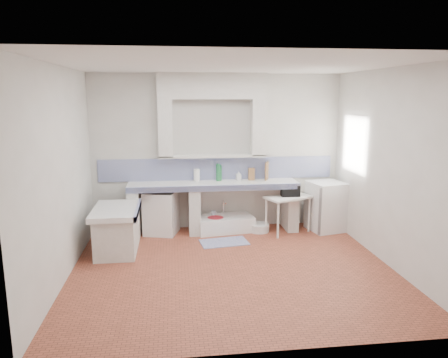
{
  "coord_description": "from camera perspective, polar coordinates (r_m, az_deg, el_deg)",
  "views": [
    {
      "loc": [
        -0.8,
        -5.55,
        2.41
      ],
      "look_at": [
        0.0,
        1.0,
        1.1
      ],
      "focal_mm": 33.71,
      "sensor_mm": 36.0,
      "label": 1
    }
  ],
  "objects": [
    {
      "name": "lace_valance",
      "position": [
        7.43,
        17.69,
        7.39
      ],
      "size": [
        0.01,
        0.84,
        0.24
      ],
      "primitive_type": "cube",
      "color": "white",
      "rests_on": "ground"
    },
    {
      "name": "wall_back",
      "position": [
        7.66,
        -0.9,
        3.65
      ],
      "size": [
        4.5,
        0.0,
        4.5
      ],
      "primitive_type": "plane",
      "rotation": [
        1.57,
        0.0,
        0.0
      ],
      "color": "silver",
      "rests_on": "ground"
    },
    {
      "name": "water_bottle_a",
      "position": [
        7.76,
        -1.44,
        -5.56
      ],
      "size": [
        0.12,
        0.12,
        0.34
      ],
      "primitive_type": "cylinder",
      "rotation": [
        0.0,
        0.0,
        0.36
      ],
      "color": "silver",
      "rests_on": "ground"
    },
    {
      "name": "backsplash",
      "position": [
        7.69,
        -0.89,
        1.42
      ],
      "size": [
        4.27,
        0.03,
        0.4
      ],
      "primitive_type": "cube",
      "color": "navy",
      "rests_on": "ground"
    },
    {
      "name": "counter_pier_left",
      "position": [
        7.55,
        -12.06,
        -4.38
      ],
      "size": [
        0.2,
        0.55,
        0.82
      ],
      "primitive_type": "cube",
      "color": "silver",
      "rests_on": "ground"
    },
    {
      "name": "window_frame",
      "position": [
        7.52,
        18.53,
        4.47
      ],
      "size": [
        0.35,
        0.86,
        1.06
      ],
      "primitive_type": "cube",
      "color": "#382312",
      "rests_on": "ground"
    },
    {
      "name": "side_table",
      "position": [
        7.6,
        8.63,
        -4.76
      ],
      "size": [
        0.91,
        0.73,
        0.04
      ],
      "primitive_type": "cube",
      "rotation": [
        0.0,
        0.0,
        0.41
      ],
      "color": "white",
      "rests_on": "ground"
    },
    {
      "name": "bucket_orange",
      "position": [
        7.58,
        0.82,
        -6.3
      ],
      "size": [
        0.29,
        0.29,
        0.25
      ],
      "primitive_type": "cylinder",
      "rotation": [
        0.0,
        0.0,
        0.05
      ],
      "color": "orange",
      "rests_on": "ground"
    },
    {
      "name": "rug",
      "position": [
        7.1,
        0.01,
        -8.57
      ],
      "size": [
        0.84,
        0.55,
        0.01
      ],
      "primitive_type": "cube",
      "rotation": [
        0.0,
        0.0,
        0.14
      ],
      "color": "#393E87",
      "rests_on": "ground"
    },
    {
      "name": "peninsula_lip",
      "position": [
        6.71,
        -11.62,
        -4.13
      ],
      "size": [
        0.04,
        1.1,
        0.1
      ],
      "primitive_type": "cube",
      "color": "navy",
      "rests_on": "ground"
    },
    {
      "name": "ceiling",
      "position": [
        5.62,
        1.27,
        15.21
      ],
      "size": [
        4.5,
        4.5,
        0.0
      ],
      "primitive_type": "plane",
      "rotation": [
        3.14,
        0.0,
        0.0
      ],
      "color": "silver",
      "rests_on": "ground"
    },
    {
      "name": "bucket_blue",
      "position": [
        7.68,
        2.05,
        -6.04
      ],
      "size": [
        0.29,
        0.29,
        0.27
      ],
      "primitive_type": "cylinder",
      "rotation": [
        0.0,
        0.0,
        0.02
      ],
      "color": "#0847BB",
      "rests_on": "ground"
    },
    {
      "name": "peninsula_top",
      "position": [
        6.74,
        -14.43,
        -4.17
      ],
      "size": [
        0.7,
        1.1,
        0.08
      ],
      "primitive_type": "cube",
      "color": "white",
      "rests_on": "ground"
    },
    {
      "name": "paper_towel",
      "position": [
        7.54,
        -3.73,
        0.51
      ],
      "size": [
        0.12,
        0.12,
        0.22
      ],
      "primitive_type": "cylinder",
      "rotation": [
        0.0,
        0.0,
        -0.09
      ],
      "color": "white",
      "rests_on": "counter_slab"
    },
    {
      "name": "sink",
      "position": [
        7.66,
        0.09,
        -6.16
      ],
      "size": [
        1.07,
        0.68,
        0.24
      ],
      "primitive_type": "cube",
      "rotation": [
        0.0,
        0.0,
        0.14
      ],
      "color": "white",
      "rests_on": "ground"
    },
    {
      "name": "stove",
      "position": [
        7.54,
        -8.5,
        -4.51
      ],
      "size": [
        0.66,
        0.64,
        0.76
      ],
      "primitive_type": "cube",
      "rotation": [
        0.0,
        0.0,
        -0.27
      ],
      "color": "white",
      "rests_on": "ground"
    },
    {
      "name": "counter_slab",
      "position": [
        7.45,
        -1.41,
        -0.79
      ],
      "size": [
        3.0,
        0.6,
        0.08
      ],
      "primitive_type": "cube",
      "color": "white",
      "rests_on": "ground"
    },
    {
      "name": "green_bottle_b",
      "position": [
        7.57,
        -0.53,
        0.81
      ],
      "size": [
        0.07,
        0.07,
        0.28
      ],
      "primitive_type": "cylinder",
      "rotation": [
        0.0,
        0.0,
        0.15
      ],
      "color": "#1E6636",
      "rests_on": "counter_slab"
    },
    {
      "name": "alcove_mass",
      "position": [
        7.46,
        -1.61,
        12.49
      ],
      "size": [
        1.9,
        0.25,
        0.45
      ],
      "primitive_type": "cube",
      "color": "silver",
      "rests_on": "ground"
    },
    {
      "name": "black_bag",
      "position": [
        7.52,
        8.98,
        -1.55
      ],
      "size": [
        0.33,
        0.2,
        0.2
      ],
      "primitive_type": "cube",
      "rotation": [
        0.0,
        0.0,
        -0.04
      ],
      "color": "black",
      "rests_on": "side_table"
    },
    {
      "name": "soap_bottle",
      "position": [
        7.62,
        1.99,
        0.47
      ],
      "size": [
        0.1,
        0.1,
        0.18
      ],
      "primitive_type": "imported",
      "rotation": [
        0.0,
        0.0,
        0.28
      ],
      "color": "white",
      "rests_on": "counter_slab"
    },
    {
      "name": "bucket_red",
      "position": [
        7.59,
        -1.15,
        -6.22
      ],
      "size": [
        0.34,
        0.34,
        0.27
      ],
      "primitive_type": "cylinder",
      "rotation": [
        0.0,
        0.0,
        -0.17
      ],
      "color": "red",
      "rests_on": "ground"
    },
    {
      "name": "counter_pier_mid",
      "position": [
        7.53,
        -4.06,
        -4.21
      ],
      "size": [
        0.2,
        0.55,
        0.82
      ],
      "primitive_type": "cube",
      "color": "silver",
      "rests_on": "ground"
    },
    {
      "name": "water_bottle_b",
      "position": [
        7.78,
        0.84,
        -5.79
      ],
      "size": [
        0.09,
        0.09,
        0.27
      ],
      "primitive_type": "cylinder",
      "rotation": [
        0.0,
        0.0,
        0.28
      ],
      "color": "silver",
      "rests_on": "ground"
    },
    {
      "name": "fridge",
      "position": [
        7.85,
        13.69,
        -3.61
      ],
      "size": [
        0.69,
        0.69,
        0.89
      ],
      "primitive_type": "cube",
      "rotation": [
        0.0,
        0.0,
        0.23
      ],
      "color": "white",
      "rests_on": "ground"
    },
    {
      "name": "counter_lip",
      "position": [
        7.17,
        -1.2,
        -1.25
      ],
      "size": [
        3.0,
        0.04,
        0.1
      ],
      "primitive_type": "cube",
      "color": "navy",
      "rests_on": "ground"
    },
    {
      "name": "counter_pier_right",
      "position": [
        7.81,
        8.91,
        -3.76
      ],
      "size": [
        0.2,
        0.55,
        0.82
      ],
      "primitive_type": "cube",
      "color": "silver",
      "rests_on": "ground"
    },
    {
      "name": "wall_front",
      "position": [
        3.78,
        5.52,
        -4.32
      ],
      "size": [
        4.5,
        0.0,
        4.5
      ],
      "primitive_type": "plane",
      "rotation": [
        -1.57,
        0.0,
        0.0
      ],
      "color": "silver",
      "rests_on": "ground"
    },
    {
      "name": "basin_white",
      "position": [
        7.67,
        4.78,
        -6.57
      ],
      "size": [
        0.47,
        0.47,
        0.14
      ],
      "primitive_type": "cylinder",
      "rotation": [
        0.0,
        0.0,
        0.34
      ],
      "color": "white",
      "rests_on": "ground"
    },
    {
      "name": "cutting_board",
      "position": [
        7.71,
        5.82,
        1.11
      ],
      "size": [
        0.12,
        0.23,
        0.33
      ],
      "primitive_type": "cube",
      "rotation": [
        0.0,
        0.0,
        -0.41
      ],
      "color": "olive",
      "rests_on": "counter_slab"
    },
    {
      "name": "floor",
      "position": [
        6.1,
        1.16,
        -12.03
      ],
      "size": [
        4.5,
        4.5,
        0.0
      ],
      "primitive_type": "plane",
      "color": "#9B4832",
      "rests_on": "ground"
    },
    {
      "name": "green_bottle_a",
      "position": [
        7.54,
        -0.82,
        0.9
      ],
      "size": [
        0.09,
        0.09,
        0.32
      ],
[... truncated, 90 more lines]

